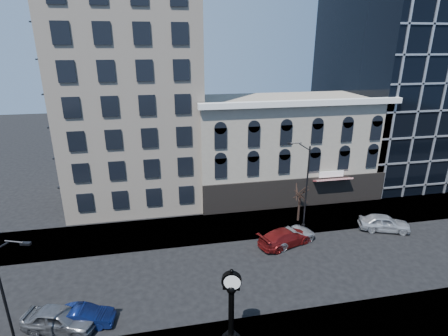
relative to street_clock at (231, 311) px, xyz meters
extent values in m
plane|color=black|center=(-0.29, 6.94, -2.62)|extent=(160.00, 160.00, 0.00)
cube|color=gray|center=(-0.29, 14.94, -2.56)|extent=(160.00, 6.00, 0.12)
cube|color=beige|center=(-6.29, 25.94, 16.38)|extent=(15.00, 15.00, 38.00)
cube|color=gray|center=(11.71, 22.94, 3.38)|extent=(22.00, 10.00, 12.00)
cube|color=white|center=(11.71, 17.74, 9.58)|extent=(22.60, 0.80, 0.60)
cube|color=black|center=(11.71, 17.89, -0.82)|extent=(22.00, 0.30, 3.60)
cube|color=maroon|center=(15.71, 17.34, 0.78)|extent=(4.50, 1.18, 0.55)
cube|color=black|center=(31.71, 27.94, 11.38)|extent=(20.00, 20.00, 28.00)
cylinder|color=black|center=(0.00, 0.00, -1.84)|extent=(0.68, 0.68, 0.18)
cylinder|color=black|center=(0.00, 0.00, -0.11)|extent=(0.36, 0.36, 3.31)
sphere|color=black|center=(0.00, 0.00, 1.66)|extent=(0.64, 0.64, 0.64)
cube|color=black|center=(0.00, 0.00, 1.78)|extent=(1.06, 0.54, 0.29)
cylinder|color=black|center=(0.00, 0.00, 2.23)|extent=(1.24, 0.69, 1.19)
cylinder|color=white|center=(0.00, -0.19, 2.23)|extent=(0.97, 0.31, 1.00)
cylinder|color=white|center=(0.00, 0.19, 2.23)|extent=(0.97, 0.31, 1.00)
sphere|color=black|center=(0.00, 0.00, 2.92)|extent=(0.23, 0.23, 0.23)
cylinder|color=black|center=(-12.62, 0.94, 1.55)|extent=(0.15, 0.15, 8.11)
cube|color=black|center=(-10.88, 0.53, 5.75)|extent=(0.55, 0.32, 0.13)
cylinder|color=black|center=(10.46, 12.94, 1.88)|extent=(0.16, 0.16, 8.77)
cylinder|color=black|center=(10.46, 12.94, -2.30)|extent=(0.37, 0.37, 0.41)
cube|color=black|center=(8.68, 13.70, 6.42)|extent=(0.60, 0.43, 0.14)
cylinder|color=black|center=(10.58, 14.61, -0.99)|extent=(0.25, 0.25, 3.03)
imported|color=#595B60|center=(-10.89, 3.44, -1.79)|extent=(5.24, 3.32, 1.66)
imported|color=#0C194C|center=(-9.46, 3.57, -1.95)|extent=(4.23, 2.01, 1.34)
imported|color=#A5A8AD|center=(8.25, 10.87, -1.91)|extent=(5.58, 3.87, 1.41)
imported|color=maroon|center=(7.54, 10.48, -1.82)|extent=(5.92, 3.89, 1.59)
imported|color=#A5A8AD|center=(18.44, 11.11, -1.78)|extent=(5.35, 3.60, 1.69)
camera|label=1|loc=(-3.77, -16.80, 15.43)|focal=28.00mm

